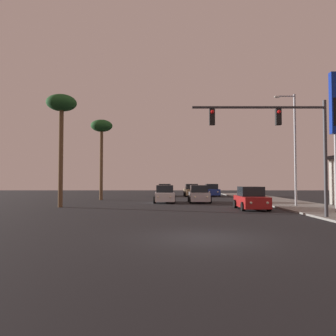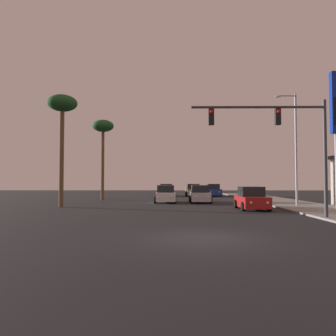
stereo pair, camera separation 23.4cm
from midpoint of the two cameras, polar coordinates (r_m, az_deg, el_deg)
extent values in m
plane|color=black|center=(12.41, 6.00, -12.02)|extent=(120.00, 120.00, 0.00)
cube|color=gray|center=(24.72, 26.01, -6.77)|extent=(5.00, 60.00, 0.12)
cube|color=black|center=(45.15, -0.72, -4.18)|extent=(1.84, 4.22, 0.80)
cube|color=black|center=(45.28, -0.71, -3.22)|extent=(1.62, 2.01, 0.70)
cylinder|color=black|center=(43.88, -1.92, -4.57)|extent=(0.24, 0.64, 0.64)
cylinder|color=black|center=(43.85, 0.44, -4.58)|extent=(0.24, 0.64, 0.64)
cylinder|color=black|center=(46.48, -1.81, -4.44)|extent=(0.24, 0.64, 0.64)
cylinder|color=black|center=(46.45, 0.42, -4.44)|extent=(0.24, 0.64, 0.64)
sphere|color=#F2EACC|center=(43.04, -1.50, -4.21)|extent=(0.18, 0.18, 0.18)
sphere|color=#F2EACC|center=(43.02, -0.01, -4.21)|extent=(0.18, 0.18, 0.18)
cube|color=navy|center=(45.74, 7.43, -4.13)|extent=(1.83, 4.21, 0.80)
cube|color=black|center=(45.87, 7.41, -3.19)|extent=(1.61, 2.01, 0.70)
cylinder|color=black|center=(44.35, 6.50, -4.53)|extent=(0.24, 0.64, 0.64)
cylinder|color=black|center=(44.59, 8.80, -4.51)|extent=(0.24, 0.64, 0.64)
cylinder|color=black|center=(46.94, 6.14, -4.41)|extent=(0.24, 0.64, 0.64)
cylinder|color=black|center=(47.16, 8.32, -4.39)|extent=(0.24, 0.64, 0.64)
sphere|color=#F2EACC|center=(43.57, 7.07, -4.17)|extent=(0.18, 0.18, 0.18)
sphere|color=#F2EACC|center=(43.72, 8.52, -4.15)|extent=(0.18, 0.18, 0.18)
cube|color=#B7B7BC|center=(32.08, 5.22, -4.96)|extent=(1.88, 4.23, 0.80)
cube|color=black|center=(32.20, 5.19, -3.62)|extent=(1.64, 2.03, 0.70)
cylinder|color=black|center=(30.72, 3.76, -5.57)|extent=(0.24, 0.64, 0.64)
cylinder|color=black|center=(30.89, 7.11, -5.54)|extent=(0.24, 0.64, 0.64)
cylinder|color=black|center=(33.32, 3.47, -5.31)|extent=(0.24, 0.64, 0.64)
cylinder|color=black|center=(33.47, 6.56, -5.29)|extent=(0.24, 0.64, 0.64)
sphere|color=#F2EACC|center=(29.92, 4.52, -5.07)|extent=(0.18, 0.18, 0.18)
sphere|color=#F2EACC|center=(30.02, 6.65, -5.05)|extent=(0.18, 0.18, 0.18)
cube|color=silver|center=(31.85, -0.83, -4.99)|extent=(1.93, 4.25, 0.80)
cube|color=black|center=(31.97, -0.82, -3.63)|extent=(1.66, 2.05, 0.70)
cylinder|color=black|center=(30.59, -2.56, -5.59)|extent=(0.24, 0.64, 0.64)
cylinder|color=black|center=(30.56, 0.83, -5.59)|extent=(0.24, 0.64, 0.64)
cylinder|color=black|center=(33.18, -2.36, -5.33)|extent=(0.24, 0.64, 0.64)
cylinder|color=black|center=(33.16, 0.77, -5.33)|extent=(0.24, 0.64, 0.64)
sphere|color=#F2EACC|center=(29.74, -1.97, -5.09)|extent=(0.18, 0.18, 0.18)
sphere|color=#F2EACC|center=(29.72, 0.19, -5.09)|extent=(0.18, 0.18, 0.18)
cube|color=maroon|center=(24.94, 14.03, -5.69)|extent=(1.85, 4.22, 0.80)
cube|color=black|center=(25.05, 13.93, -3.96)|extent=(1.62, 2.02, 0.70)
cylinder|color=black|center=(23.49, 12.67, -6.55)|extent=(0.24, 0.64, 0.64)
cylinder|color=black|center=(23.94, 16.90, -6.43)|extent=(0.24, 0.64, 0.64)
cylinder|color=black|center=(26.03, 11.40, -6.14)|extent=(0.24, 0.64, 0.64)
cylinder|color=black|center=(26.44, 15.25, -6.04)|extent=(0.24, 0.64, 0.64)
sphere|color=#F2EACC|center=(22.75, 13.96, -5.90)|extent=(0.18, 0.18, 0.18)
sphere|color=#F2EACC|center=(23.04, 16.67, -5.83)|extent=(0.18, 0.18, 0.18)
cube|color=tan|center=(44.91, 3.95, -4.18)|extent=(1.92, 4.25, 0.80)
cube|color=black|center=(45.04, 3.93, -3.22)|extent=(1.66, 2.05, 0.70)
cylinder|color=black|center=(43.57, 2.88, -4.59)|extent=(0.24, 0.64, 0.64)
cylinder|color=black|center=(43.69, 5.25, -4.57)|extent=(0.24, 0.64, 0.64)
cylinder|color=black|center=(46.16, 2.72, -4.46)|extent=(0.24, 0.64, 0.64)
cylinder|color=black|center=(46.28, 4.95, -4.44)|extent=(0.24, 0.64, 0.64)
sphere|color=#F2EACC|center=(42.76, 3.40, -4.22)|extent=(0.18, 0.18, 0.18)
sphere|color=#F2EACC|center=(42.84, 4.89, -4.21)|extent=(0.18, 0.18, 0.18)
cylinder|color=#38383D|center=(20.14, 25.43, 1.57)|extent=(0.20, 0.20, 6.50)
cylinder|color=#38383D|center=(19.25, 15.12, 10.17)|extent=(7.41, 0.14, 0.14)
cube|color=black|center=(19.46, 18.33, 8.42)|extent=(0.30, 0.24, 0.90)
sphere|color=red|center=(19.38, 18.45, 9.28)|extent=(0.20, 0.20, 0.20)
cube|color=black|center=(18.64, 7.32, 8.79)|extent=(0.30, 0.24, 0.90)
sphere|color=red|center=(18.56, 7.37, 9.69)|extent=(0.20, 0.20, 0.20)
cylinder|color=#99999E|center=(28.26, 21.05, 3.01)|extent=(0.18, 0.18, 9.00)
cylinder|color=#99999E|center=(28.74, 19.60, 11.71)|extent=(1.40, 0.10, 0.10)
ellipsoid|color=silver|center=(28.50, 18.25, 11.70)|extent=(0.50, 0.24, 0.20)
cylinder|color=#99999E|center=(23.46, 27.01, -0.75)|extent=(0.20, 0.20, 5.00)
cylinder|color=brown|center=(27.64, -18.40, 1.72)|extent=(0.36, 0.36, 7.92)
ellipsoid|color=#1E5123|center=(28.28, -18.29, 10.73)|extent=(2.40, 2.40, 1.32)
cylinder|color=brown|center=(36.97, -11.72, 0.55)|extent=(0.36, 0.36, 7.75)
ellipsoid|color=#1E5123|center=(37.44, -11.67, 7.22)|extent=(2.40, 2.40, 1.32)
camera|label=1|loc=(0.12, -90.29, 0.01)|focal=35.00mm
camera|label=2|loc=(0.12, 89.71, -0.01)|focal=35.00mm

